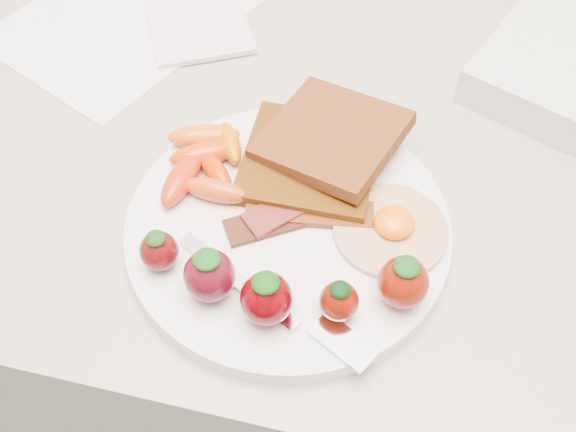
# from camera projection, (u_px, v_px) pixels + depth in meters

# --- Properties ---
(counter) EXTENTS (2.00, 0.60, 0.90)m
(counter) POSITION_uv_depth(u_px,v_px,m) (321.00, 341.00, 1.05)
(counter) COLOR gray
(counter) RESTS_ON ground
(plate) EXTENTS (0.27, 0.27, 0.02)m
(plate) POSITION_uv_depth(u_px,v_px,m) (288.00, 230.00, 0.60)
(plate) COLOR white
(plate) RESTS_ON counter
(toast_lower) EXTENTS (0.11, 0.11, 0.01)m
(toast_lower) POSITION_uv_depth(u_px,v_px,m) (310.00, 161.00, 0.63)
(toast_lower) COLOR black
(toast_lower) RESTS_ON plate
(toast_upper) EXTENTS (0.14, 0.14, 0.03)m
(toast_upper) POSITION_uv_depth(u_px,v_px,m) (332.00, 136.00, 0.62)
(toast_upper) COLOR #381706
(toast_upper) RESTS_ON toast_lower
(fried_egg) EXTENTS (0.10, 0.10, 0.02)m
(fried_egg) POSITION_uv_depth(u_px,v_px,m) (391.00, 228.00, 0.59)
(fried_egg) COLOR beige
(fried_egg) RESTS_ON plate
(bacon_strips) EXTENTS (0.12, 0.11, 0.01)m
(bacon_strips) POSITION_uv_depth(u_px,v_px,m) (300.00, 209.00, 0.60)
(bacon_strips) COLOR black
(bacon_strips) RESTS_ON plate
(baby_carrots) EXTENTS (0.09, 0.11, 0.02)m
(baby_carrots) POSITION_uv_depth(u_px,v_px,m) (206.00, 161.00, 0.62)
(baby_carrots) COLOR red
(baby_carrots) RESTS_ON plate
(strawberries) EXTENTS (0.22, 0.08, 0.05)m
(strawberries) POSITION_uv_depth(u_px,v_px,m) (280.00, 282.00, 0.54)
(strawberries) COLOR #50070A
(strawberries) RESTS_ON plate
(fork) EXTENTS (0.17, 0.09, 0.00)m
(fork) POSITION_uv_depth(u_px,v_px,m) (284.00, 307.00, 0.54)
(fork) COLOR silver
(fork) RESTS_ON plate
(paper_sheet) EXTENTS (0.30, 0.33, 0.00)m
(paper_sheet) POSITION_uv_depth(u_px,v_px,m) (129.00, 15.00, 0.78)
(paper_sheet) COLOR white
(paper_sheet) RESTS_ON counter
(notepad) EXTENTS (0.16, 0.18, 0.01)m
(notepad) POSITION_uv_depth(u_px,v_px,m) (196.00, 14.00, 0.78)
(notepad) COLOR silver
(notepad) RESTS_ON paper_sheet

